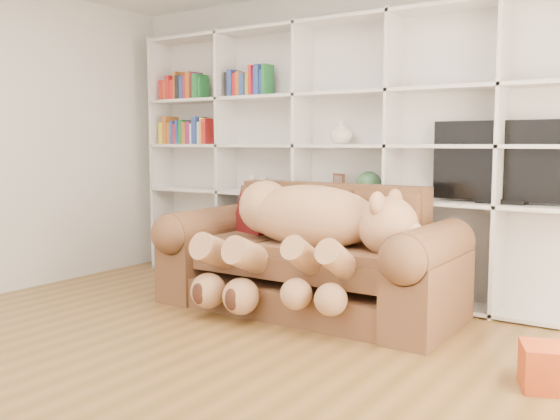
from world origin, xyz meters
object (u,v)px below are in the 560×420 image
Objects in this scene: gift_box at (550,367)px; sofa at (309,263)px; teddy_bear at (305,230)px; tv at (503,163)px.

sofa is at bearing 161.21° from gift_box.
teddy_bear is 5.52× the size of gift_box.
sofa is 7.92× the size of gift_box.
gift_box is at bearing -65.08° from tv.
gift_box is at bearing -18.79° from sofa.
sofa reaches higher than gift_box.
tv is at bearing 114.92° from gift_box.
teddy_bear is (0.08, -0.20, 0.30)m from sofa.
tv is (1.29, 0.71, 0.80)m from sofa.
gift_box is 0.28× the size of tv.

